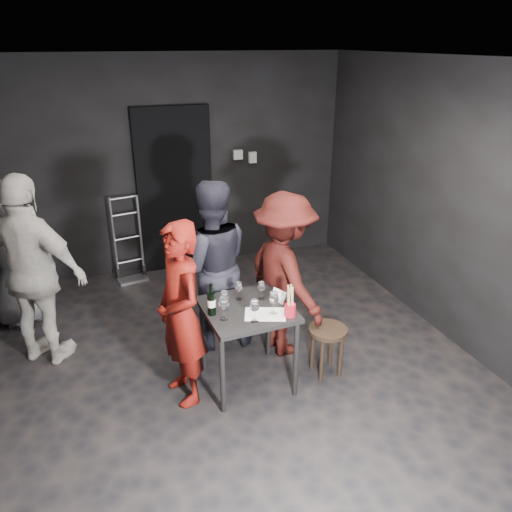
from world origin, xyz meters
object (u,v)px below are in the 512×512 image
object	(u,v)px
bystander_cream	(30,253)
woman_black	(211,256)
wine_bottle	(212,303)
man_maroon	(284,270)
tasting_table	(247,318)
breadstick_cup	(290,301)
bystander_grey	(14,251)
hand_truck	(131,263)
server_red	(180,310)
stool	(327,338)

from	to	relation	value
bystander_cream	woman_black	bearing A→B (deg)	-152.88
bystander_cream	wine_bottle	xyz separation A→B (m)	(1.38, -0.98, -0.24)
man_maroon	tasting_table	bearing A→B (deg)	115.61
bystander_cream	breadstick_cup	xyz separation A→B (m)	(1.98, -1.22, -0.21)
woman_black	bystander_cream	size ratio (longest dim) A/B	0.86
tasting_table	breadstick_cup	bearing A→B (deg)	-40.91
man_maroon	wine_bottle	world-z (taller)	man_maroon
bystander_grey	wine_bottle	distance (m)	2.45
tasting_table	woman_black	bearing A→B (deg)	99.27
hand_truck	bystander_grey	distance (m)	1.50
hand_truck	server_red	bearing A→B (deg)	-96.88
wine_bottle	hand_truck	bearing A→B (deg)	99.71
server_red	wine_bottle	bearing A→B (deg)	77.41
hand_truck	bystander_grey	world-z (taller)	bystander_grey
bystander_grey	tasting_table	bearing A→B (deg)	125.23
hand_truck	man_maroon	bearing A→B (deg)	-70.53
man_maroon	woman_black	bearing A→B (deg)	48.12
bystander_cream	wine_bottle	size ratio (longest dim) A/B	7.88
hand_truck	tasting_table	world-z (taller)	hand_truck
hand_truck	woman_black	world-z (taller)	woman_black
bystander_grey	man_maroon	bearing A→B (deg)	137.78
tasting_table	stool	size ratio (longest dim) A/B	1.60
tasting_table	woman_black	xyz separation A→B (m)	(-0.12, 0.73, 0.29)
hand_truck	stool	bearing A→B (deg)	-71.78
woman_black	bystander_cream	xyz separation A→B (m)	(-1.57, 0.24, 0.16)
breadstick_cup	wine_bottle	bearing A→B (deg)	158.47
tasting_table	wine_bottle	bearing A→B (deg)	-177.81
man_maroon	wine_bottle	distance (m)	0.89
tasting_table	man_maroon	xyz separation A→B (m)	(0.49, 0.38, 0.20)
man_maroon	server_red	bearing A→B (deg)	98.04
hand_truck	stool	size ratio (longest dim) A/B	2.30
server_red	breadstick_cup	size ratio (longest dim) A/B	5.65
tasting_table	breadstick_cup	xyz separation A→B (m)	(0.28, -0.25, 0.23)
man_maroon	bystander_cream	xyz separation A→B (m)	(-2.19, 0.59, 0.25)
hand_truck	bystander_grey	size ratio (longest dim) A/B	0.66
tasting_table	man_maroon	world-z (taller)	man_maroon
bystander_grey	breadstick_cup	size ratio (longest dim) A/B	5.53
woman_black	man_maroon	xyz separation A→B (m)	(0.61, -0.35, -0.09)
woman_black	man_maroon	world-z (taller)	woman_black
server_red	bystander_grey	distance (m)	2.28
wine_bottle	breadstick_cup	size ratio (longest dim) A/B	0.94
bystander_grey	server_red	bearing A→B (deg)	115.30
stool	breadstick_cup	xyz separation A→B (m)	(-0.43, -0.12, 0.51)
man_maroon	hand_truck	bearing A→B (deg)	18.37
woman_black	wine_bottle	xyz separation A→B (m)	(-0.19, -0.74, -0.08)
stool	bystander_cream	distance (m)	2.74
bystander_grey	stool	bearing A→B (deg)	132.14
man_maroon	breadstick_cup	world-z (taller)	man_maroon
man_maroon	wine_bottle	size ratio (longest dim) A/B	6.10
stool	wine_bottle	distance (m)	1.14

